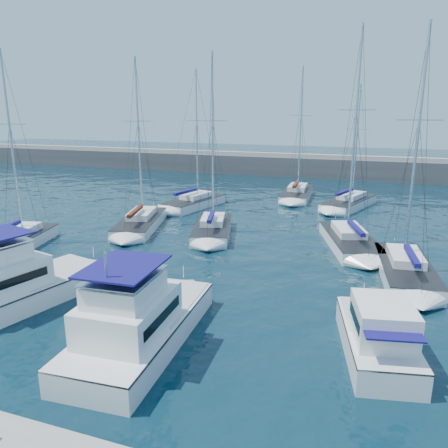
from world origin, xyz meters
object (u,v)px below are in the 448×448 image
(sailboat_back_a, at_px, (194,203))
(sailboat_back_b, at_px, (297,194))
(motor_yacht_port_inner, at_px, (14,286))
(sailboat_mid_c, at_px, (212,229))
(sailboat_mid_b, at_px, (140,223))
(sailboat_mid_a, at_px, (18,240))
(sailboat_mid_e, at_px, (405,269))
(sailboat_mid_d, at_px, (350,240))
(motor_yacht_stbd_outer, at_px, (378,338))
(sailboat_back_c, at_px, (349,203))
(motor_yacht_stbd_inner, at_px, (138,324))

(sailboat_back_a, distance_m, sailboat_back_b, 13.23)
(motor_yacht_port_inner, bearing_deg, sailboat_back_a, 104.99)
(sailboat_mid_c, bearing_deg, sailboat_mid_b, 165.26)
(motor_yacht_port_inner, relative_size, sailboat_mid_c, 0.65)
(motor_yacht_port_inner, xyz_separation_m, sailboat_mid_a, (-7.87, 8.39, -0.60))
(motor_yacht_port_inner, relative_size, sailboat_mid_e, 0.63)
(sailboat_mid_e, bearing_deg, sailboat_mid_c, 155.38)
(sailboat_mid_d, bearing_deg, sailboat_mid_b, 164.12)
(sailboat_mid_b, bearing_deg, motor_yacht_stbd_outer, -52.44)
(sailboat_mid_d, height_order, sailboat_back_c, sailboat_mid_d)
(motor_yacht_port_inner, bearing_deg, sailboat_mid_c, 86.10)
(sailboat_mid_d, bearing_deg, sailboat_back_c, 76.36)
(motor_yacht_port_inner, bearing_deg, sailboat_mid_b, 109.51)
(motor_yacht_stbd_inner, xyz_separation_m, sailboat_mid_e, (11.89, 13.19, -0.60))
(sailboat_back_b, bearing_deg, sailboat_mid_c, -105.62)
(motor_yacht_stbd_outer, relative_size, sailboat_mid_a, 0.46)
(sailboat_mid_c, bearing_deg, sailboat_back_c, 39.77)
(sailboat_mid_a, xyz_separation_m, sailboat_back_c, (23.57, 23.23, -0.03))
(sailboat_mid_e, height_order, sailboat_back_a, sailboat_mid_e)
(sailboat_mid_c, relative_size, sailboat_back_b, 0.98)
(sailboat_mid_b, bearing_deg, sailboat_mid_a, -143.36)
(motor_yacht_stbd_inner, bearing_deg, sailboat_mid_d, 63.18)
(motor_yacht_stbd_inner, relative_size, sailboat_mid_d, 0.59)
(motor_yacht_stbd_inner, height_order, sailboat_mid_d, sailboat_mid_d)
(sailboat_mid_c, height_order, sailboat_mid_e, sailboat_mid_e)
(motor_yacht_stbd_outer, xyz_separation_m, sailboat_mid_b, (-20.45, 15.40, -0.43))
(motor_yacht_stbd_outer, relative_size, sailboat_mid_e, 0.44)
(motor_yacht_stbd_outer, relative_size, sailboat_back_b, 0.44)
(sailboat_mid_e, xyz_separation_m, sailboat_back_b, (-11.12, 23.38, -0.01))
(motor_yacht_stbd_outer, xyz_separation_m, sailboat_back_b, (-9.48, 33.88, -0.42))
(motor_yacht_stbd_inner, relative_size, sailboat_mid_c, 0.64)
(motor_yacht_stbd_outer, xyz_separation_m, sailboat_mid_d, (-2.17, 15.91, -0.41))
(motor_yacht_stbd_inner, relative_size, sailboat_mid_b, 0.65)
(motor_yacht_stbd_inner, bearing_deg, motor_yacht_port_inner, 165.82)
(motor_yacht_stbd_outer, xyz_separation_m, sailboat_back_c, (-3.15, 30.57, -0.44))
(sailboat_mid_b, bearing_deg, sailboat_back_b, 43.85)
(sailboat_mid_e, bearing_deg, motor_yacht_port_inner, -156.92)
(motor_yacht_stbd_inner, height_order, sailboat_back_b, sailboat_back_b)
(sailboat_mid_c, height_order, sailboat_mid_d, sailboat_mid_d)
(sailboat_mid_a, height_order, sailboat_mid_c, sailboat_mid_c)
(motor_yacht_stbd_inner, height_order, sailboat_back_a, sailboat_back_a)
(sailboat_mid_b, bearing_deg, sailboat_back_c, 25.79)
(motor_yacht_stbd_outer, distance_m, sailboat_back_a, 31.62)
(sailboat_back_b, bearing_deg, sailboat_mid_e, -67.79)
(motor_yacht_port_inner, xyz_separation_m, sailboat_mid_d, (16.69, 16.95, -0.60))
(sailboat_mid_a, height_order, sailboat_mid_e, sailboat_mid_e)
(sailboat_back_b, xyz_separation_m, sailboat_back_c, (6.33, -3.31, -0.02))
(sailboat_mid_a, height_order, sailboat_mid_d, sailboat_mid_d)
(sailboat_mid_c, distance_m, sailboat_mid_e, 15.96)
(sailboat_mid_a, distance_m, sailboat_mid_c, 15.54)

